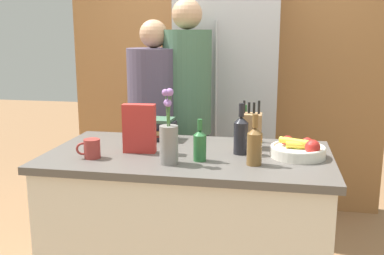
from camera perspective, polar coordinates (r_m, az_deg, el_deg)
kitchen_island at (r=2.60m, az=-0.43°, el=-12.85°), size 1.54×0.83×0.90m
back_wall_wood at (r=3.98m, az=4.13°, el=8.45°), size 2.74×0.12×2.60m
refrigerator at (r=3.65m, az=4.57°, el=3.17°), size 0.78×0.63×1.97m
fruit_bowl at (r=2.42m, az=13.40°, el=-2.73°), size 0.29×0.29×0.11m
knife_block at (r=2.56m, az=7.48°, el=-0.33°), size 0.12×0.10×0.27m
flower_vase at (r=2.23m, az=-2.97°, el=-1.56°), size 0.09×0.09×0.38m
cereal_box at (r=2.45m, az=-6.71°, el=-0.13°), size 0.18×0.08×0.27m
coffee_mug at (r=2.40m, az=-12.65°, el=-2.64°), size 0.12×0.08×0.10m
book_stack at (r=2.74m, az=-4.15°, el=-0.19°), size 0.21×0.16×0.13m
bottle_oil at (r=2.42m, az=6.24°, el=-0.84°), size 0.08×0.08×0.28m
bottle_vinegar at (r=2.71m, az=6.68°, el=0.07°), size 0.06×0.06×0.22m
bottle_wine at (r=2.23m, az=7.94°, el=-2.22°), size 0.08×0.08×0.26m
bottle_water at (r=2.28m, az=1.00°, el=-2.17°), size 0.07×0.07×0.22m
person_at_sink at (r=3.17m, az=-4.71°, el=0.35°), size 0.37×0.37×1.63m
person_in_blue at (r=3.15m, az=-0.60°, el=2.03°), size 0.34×0.34×1.77m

